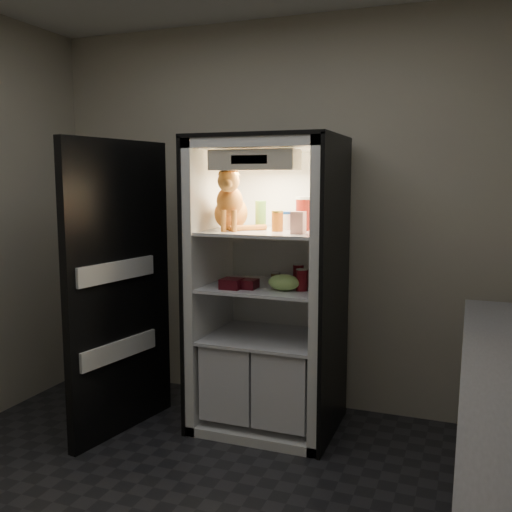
# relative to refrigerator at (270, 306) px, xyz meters

# --- Properties ---
(room_shell) EXTENTS (3.60, 3.60, 3.60)m
(room_shell) POSITION_rel_refrigerator_xyz_m (0.00, -1.38, 0.83)
(room_shell) COLOR white
(room_shell) RESTS_ON floor
(refrigerator) EXTENTS (0.90, 0.72, 1.88)m
(refrigerator) POSITION_rel_refrigerator_xyz_m (0.00, 0.00, 0.00)
(refrigerator) COLOR white
(refrigerator) RESTS_ON floor
(fridge_door) EXTENTS (0.21, 0.87, 1.85)m
(fridge_door) POSITION_rel_refrigerator_xyz_m (-0.85, -0.43, 0.12)
(fridge_door) COLOR black
(fridge_door) RESTS_ON floor
(tabby_cat) EXTENTS (0.37, 0.40, 0.41)m
(tabby_cat) POSITION_rel_refrigerator_xyz_m (-0.22, -0.12, 0.65)
(tabby_cat) COLOR orange
(tabby_cat) RESTS_ON refrigerator
(parmesan_shaker) EXTENTS (0.07, 0.07, 0.18)m
(parmesan_shaker) POSITION_rel_refrigerator_xyz_m (-0.05, -0.02, 0.59)
(parmesan_shaker) COLOR #268E38
(parmesan_shaker) RESTS_ON refrigerator
(mayo_tub) EXTENTS (0.08, 0.08, 0.12)m
(mayo_tub) POSITION_rel_refrigerator_xyz_m (0.09, 0.04, 0.56)
(mayo_tub) COLOR white
(mayo_tub) RESTS_ON refrigerator
(salsa_jar) EXTENTS (0.07, 0.07, 0.13)m
(salsa_jar) POSITION_rel_refrigerator_xyz_m (0.08, -0.10, 0.56)
(salsa_jar) COLOR maroon
(salsa_jar) RESTS_ON refrigerator
(pepper_jar) EXTENTS (0.12, 0.12, 0.21)m
(pepper_jar) POSITION_rel_refrigerator_xyz_m (0.22, 0.04, 0.60)
(pepper_jar) COLOR maroon
(pepper_jar) RESTS_ON refrigerator
(cream_carton) EXTENTS (0.08, 0.08, 0.13)m
(cream_carton) POSITION_rel_refrigerator_xyz_m (0.25, -0.21, 0.56)
(cream_carton) COLOR white
(cream_carton) RESTS_ON refrigerator
(soda_can_a) EXTENTS (0.07, 0.07, 0.13)m
(soda_can_a) POSITION_rel_refrigerator_xyz_m (0.18, 0.05, 0.21)
(soda_can_a) COLOR black
(soda_can_a) RESTS_ON refrigerator
(soda_can_b) EXTENTS (0.06, 0.06, 0.11)m
(soda_can_b) POSITION_rel_refrigerator_xyz_m (0.29, -0.01, 0.21)
(soda_can_b) COLOR black
(soda_can_b) RESTS_ON refrigerator
(soda_can_c) EXTENTS (0.07, 0.07, 0.13)m
(soda_can_c) POSITION_rel_refrigerator_xyz_m (0.26, -0.15, 0.21)
(soda_can_c) COLOR black
(soda_can_c) RESTS_ON refrigerator
(condiment_jar) EXTENTS (0.06, 0.06, 0.08)m
(condiment_jar) POSITION_rel_refrigerator_xyz_m (0.05, -0.04, 0.19)
(condiment_jar) COLOR brown
(condiment_jar) RESTS_ON refrigerator
(grape_bag) EXTENTS (0.20, 0.14, 0.10)m
(grape_bag) POSITION_rel_refrigerator_xyz_m (0.16, -0.18, 0.20)
(grape_bag) COLOR #86B353
(grape_bag) RESTS_ON refrigerator
(berry_box_left) EXTENTS (0.13, 0.13, 0.06)m
(berry_box_left) POSITION_rel_refrigerator_xyz_m (-0.16, -0.24, 0.18)
(berry_box_left) COLOR #4C0C13
(berry_box_left) RESTS_ON refrigerator
(berry_box_right) EXTENTS (0.11, 0.11, 0.06)m
(berry_box_right) POSITION_rel_refrigerator_xyz_m (-0.07, -0.20, 0.18)
(berry_box_right) COLOR #4C0C13
(berry_box_right) RESTS_ON refrigerator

